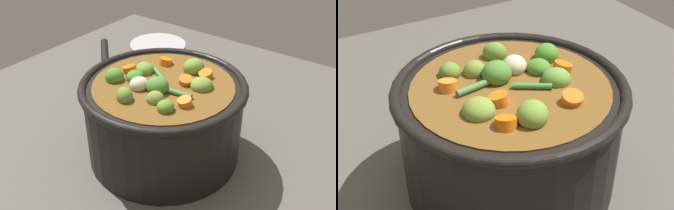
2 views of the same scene
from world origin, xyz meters
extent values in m
plane|color=#514C47|center=(0.00, 0.00, 0.00)|extent=(1.10, 1.10, 0.00)
cylinder|color=black|center=(0.00, 0.00, 0.07)|extent=(0.28, 0.28, 0.15)
torus|color=black|center=(0.00, 0.00, 0.15)|extent=(0.29, 0.29, 0.01)
cylinder|color=brown|center=(0.00, 0.00, 0.08)|extent=(0.24, 0.24, 0.14)
ellipsoid|color=#458A2A|center=(-0.08, -0.04, 0.15)|extent=(0.05, 0.05, 0.03)
ellipsoid|color=olive|center=(0.06, 0.03, 0.15)|extent=(0.05, 0.05, 0.03)
ellipsoid|color=olive|center=(0.02, -0.05, 0.15)|extent=(0.04, 0.04, 0.03)
ellipsoid|color=olive|center=(0.05, -0.06, 0.15)|extent=(0.04, 0.04, 0.02)
ellipsoid|color=#49832B|center=(-0.05, -0.01, 0.15)|extent=(0.04, 0.04, 0.02)
ellipsoid|color=olive|center=(-0.02, -0.08, 0.15)|extent=(0.04, 0.04, 0.03)
ellipsoid|color=#4B8231|center=(0.01, -0.02, 0.16)|extent=(0.05, 0.05, 0.03)
ellipsoid|color=olive|center=(0.01, 0.07, 0.16)|extent=(0.05, 0.05, 0.03)
ellipsoid|color=#64973A|center=(-0.06, 0.02, 0.15)|extent=(0.05, 0.05, 0.03)
cylinder|color=orange|center=(0.07, -0.03, 0.15)|extent=(0.03, 0.03, 0.02)
cylinder|color=orange|center=(0.03, 0.02, 0.15)|extent=(0.04, 0.04, 0.02)
cylinder|color=orange|center=(-0.04, 0.06, 0.15)|extent=(0.03, 0.03, 0.02)
cylinder|color=orange|center=(-0.08, 0.00, 0.15)|extent=(0.03, 0.03, 0.02)
cylinder|color=orange|center=(0.04, 0.07, 0.15)|extent=(0.03, 0.04, 0.02)
ellipsoid|color=beige|center=(-0.03, -0.03, 0.15)|extent=(0.04, 0.04, 0.03)
cylinder|color=#3E883E|center=(-0.02, 0.02, 0.15)|extent=(0.04, 0.03, 0.01)
cylinder|color=#4D7F3D|center=(0.04, -0.01, 0.15)|extent=(0.04, 0.01, 0.01)
camera|label=1|loc=(0.36, -0.47, 0.48)|focal=42.81mm
camera|label=2|loc=(0.26, 0.43, 0.46)|focal=52.48mm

